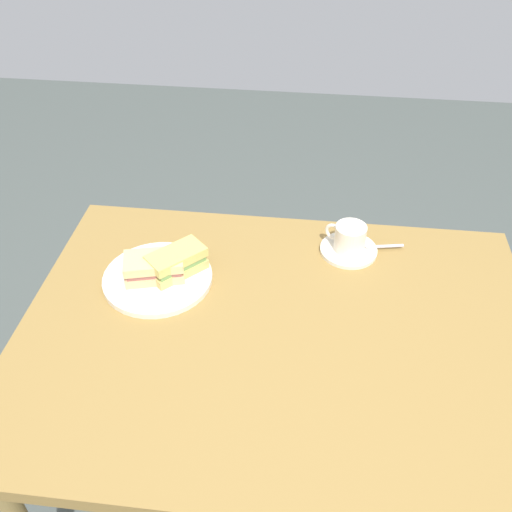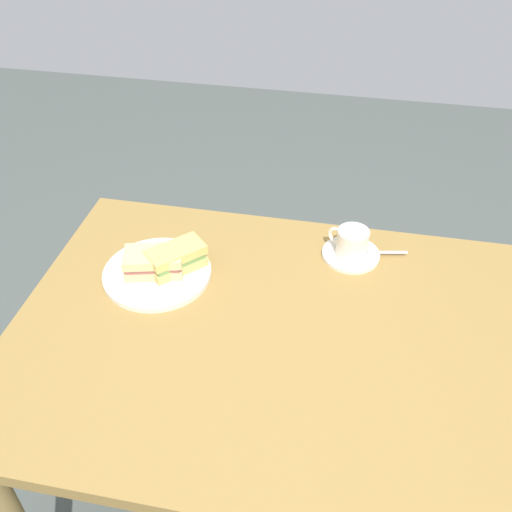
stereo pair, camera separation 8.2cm
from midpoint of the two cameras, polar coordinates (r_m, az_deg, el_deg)
ground_plane at (r=1.90m, az=2.27°, el=-23.70°), size 6.00×6.00×0.00m
dining_table at (r=1.33m, az=3.03°, el=-10.34°), size 1.12×0.83×0.78m
sandwich_plate at (r=1.39m, az=-8.05°, el=-1.72°), size 0.26×0.26×0.01m
sandwich_front at (r=1.37m, az=-8.37°, el=-0.63°), size 0.15×0.11×0.05m
sandwich_back at (r=1.37m, az=-6.17°, el=-0.25°), size 0.14×0.15×0.06m
coffee_saucer at (r=1.46m, az=10.90°, el=0.11°), size 0.14×0.14×0.01m
coffee_cup at (r=1.44m, az=11.02°, el=1.39°), size 0.10×0.08×0.07m
spoon at (r=1.47m, az=13.74°, el=0.33°), size 0.10×0.03×0.01m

